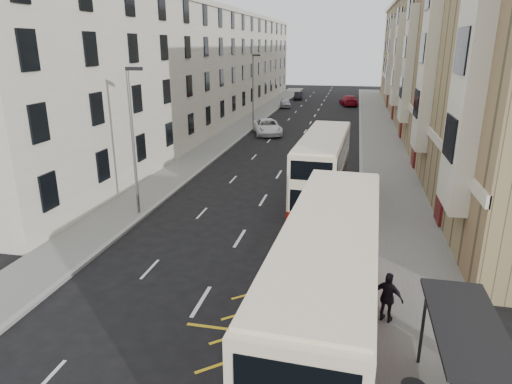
% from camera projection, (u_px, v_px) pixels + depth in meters
% --- Properties ---
extents(ground, '(200.00, 200.00, 0.00)m').
position_uv_depth(ground, '(158.00, 372.00, 13.49)').
color(ground, black).
rests_on(ground, ground).
extents(pavement_right, '(4.00, 120.00, 0.15)m').
position_uv_depth(pavement_right, '(384.00, 154.00, 39.76)').
color(pavement_right, slate).
rests_on(pavement_right, ground).
extents(pavement_left, '(3.00, 120.00, 0.15)m').
position_uv_depth(pavement_left, '(214.00, 146.00, 42.86)').
color(pavement_left, slate).
rests_on(pavement_left, ground).
extents(kerb_right, '(0.25, 120.00, 0.15)m').
position_uv_depth(kerb_right, '(361.00, 153.00, 40.16)').
color(kerb_right, gray).
rests_on(kerb_right, ground).
extents(kerb_left, '(0.25, 120.00, 0.15)m').
position_uv_depth(kerb_left, '(229.00, 147.00, 42.56)').
color(kerb_left, gray).
rests_on(kerb_left, ground).
extents(road_markings, '(10.00, 110.00, 0.01)m').
position_uv_depth(road_markings, '(310.00, 124.00, 55.33)').
color(road_markings, silver).
rests_on(road_markings, ground).
extents(terrace_right, '(10.75, 79.00, 15.25)m').
position_uv_depth(terrace_right, '(447.00, 60.00, 50.38)').
color(terrace_right, '#928055').
rests_on(terrace_right, ground).
extents(terrace_left, '(9.18, 79.00, 13.25)m').
position_uv_depth(terrace_left, '(204.00, 67.00, 56.46)').
color(terrace_left, silver).
rests_on(terrace_left, ground).
extents(bus_shelter, '(1.65, 4.25, 2.70)m').
position_uv_depth(bus_shelter, '(473.00, 359.00, 10.80)').
color(bus_shelter, black).
rests_on(bus_shelter, pavement_right).
extents(guard_railing, '(0.06, 6.56, 1.01)m').
position_uv_depth(guard_railing, '(372.00, 276.00, 17.32)').
color(guard_railing, '#AD0C12').
rests_on(guard_railing, pavement_right).
extents(street_lamp_near, '(0.93, 0.18, 8.00)m').
position_uv_depth(street_lamp_near, '(133.00, 134.00, 24.48)').
color(street_lamp_near, slate).
rests_on(street_lamp_near, pavement_left).
extents(street_lamp_far, '(0.93, 0.18, 8.00)m').
position_uv_depth(street_lamp_far, '(253.00, 86.00, 52.38)').
color(street_lamp_far, slate).
rests_on(street_lamp_far, pavement_left).
extents(double_decker_front, '(3.11, 11.47, 4.53)m').
position_uv_depth(double_decker_front, '(327.00, 292.00, 13.40)').
color(double_decker_front, '#F9E4BF').
rests_on(double_decker_front, ground).
extents(double_decker_rear, '(2.87, 10.65, 4.21)m').
position_uv_depth(double_decker_rear, '(323.00, 169.00, 27.29)').
color(double_decker_rear, '#F9E4BF').
rests_on(double_decker_rear, ground).
extents(pedestrian_mid, '(0.90, 0.73, 1.76)m').
position_uv_depth(pedestrian_mid, '(491.00, 350.00, 12.86)').
color(pedestrian_mid, black).
rests_on(pedestrian_mid, pavement_right).
extents(pedestrian_far, '(1.15, 0.84, 1.81)m').
position_uv_depth(pedestrian_far, '(388.00, 298.00, 15.48)').
color(pedestrian_far, black).
rests_on(pedestrian_far, pavement_right).
extents(white_van, '(4.33, 6.29, 1.60)m').
position_uv_depth(white_van, '(267.00, 127.00, 48.82)').
color(white_van, white).
rests_on(white_van, ground).
extents(car_silver, '(2.24, 4.29, 1.40)m').
position_uv_depth(car_silver, '(285.00, 103.00, 69.52)').
color(car_silver, '#A8AAB1').
rests_on(car_silver, ground).
extents(car_dark, '(1.65, 4.03, 1.30)m').
position_uv_depth(car_dark, '(298.00, 96.00, 79.46)').
color(car_dark, black).
rests_on(car_dark, ground).
extents(car_red, '(3.27, 5.87, 1.61)m').
position_uv_depth(car_red, '(349.00, 100.00, 71.70)').
color(car_red, maroon).
rests_on(car_red, ground).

